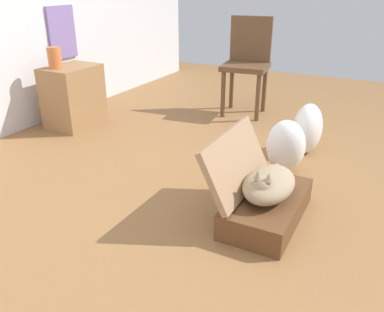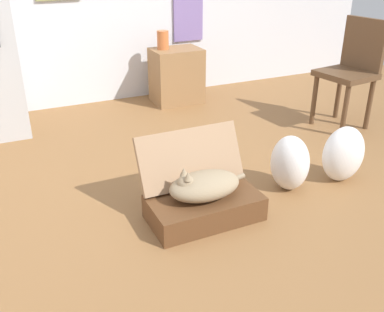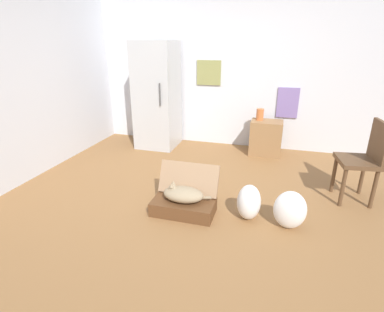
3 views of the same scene
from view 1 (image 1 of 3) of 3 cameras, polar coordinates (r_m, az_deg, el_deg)
name	(u,v)px [view 1 (image 1 of 3)]	position (r m, az deg, el deg)	size (l,w,h in m)	color
ground_plane	(232,197)	(2.59, 5.74, -5.79)	(7.68, 7.68, 0.00)	olive
suitcase_base	(267,207)	(2.36, 10.66, -7.25)	(0.67, 0.36, 0.15)	brown
suitcase_lid	(236,162)	(2.30, 6.36, -0.84)	(0.67, 0.36, 0.04)	#9B7756
cat	(269,184)	(2.27, 10.90, -3.96)	(0.52, 0.27, 0.21)	#998466
plastic_bag_white	(286,146)	(2.92, 13.26, 1.41)	(0.25, 0.28, 0.38)	white
plastic_bag_clear	(307,129)	(3.28, 16.19, 3.78)	(0.32, 0.22, 0.40)	white
side_table	(74,96)	(3.91, -16.58, 8.16)	(0.50, 0.37, 0.56)	olive
vase_tall	(55,58)	(3.78, -19.07, 13.13)	(0.12, 0.12, 0.18)	#CC6B38
chair	(247,61)	(4.13, 7.90, 13.29)	(0.46, 0.49, 0.95)	brown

